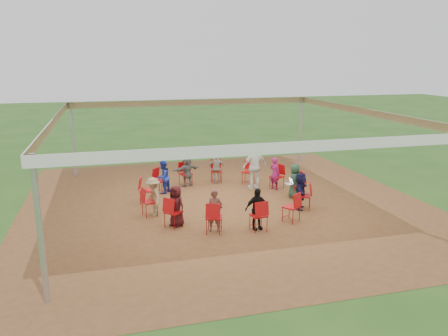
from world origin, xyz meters
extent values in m
plane|color=#285219|center=(0.00, 0.00, 0.00)|extent=(80.00, 80.00, 0.00)
plane|color=brown|center=(0.00, 0.00, 0.01)|extent=(13.00, 13.00, 0.00)
cylinder|color=#B2B2B7|center=(-5.00, -5.00, 1.50)|extent=(0.12, 0.12, 3.00)
cylinder|color=#B2B2B7|center=(-5.00, 5.00, 1.50)|extent=(0.12, 0.12, 3.00)
cylinder|color=#B2B2B7|center=(5.00, 5.00, 1.50)|extent=(0.12, 0.12, 3.00)
plane|color=silver|center=(0.00, 0.00, 3.00)|extent=(10.30, 10.30, 0.00)
cube|color=white|center=(0.00, -5.15, 2.88)|extent=(10.30, 0.03, 0.24)
cube|color=white|center=(0.00, 5.15, 2.88)|extent=(10.30, 0.03, 0.24)
cube|color=white|center=(-5.15, 0.00, 2.88)|extent=(0.03, 10.30, 0.24)
cube|color=white|center=(5.15, 0.00, 2.88)|extent=(0.03, 10.30, 0.24)
imported|color=#214631|center=(2.48, -0.04, 0.60)|extent=(0.34, 0.59, 1.20)
imported|color=#981A61|center=(2.21, 1.11, 0.60)|extent=(0.45, 0.52, 1.20)
imported|color=#A29E90|center=(0.34, 2.45, 0.60)|extent=(0.74, 0.45, 1.20)
imported|color=slate|center=(-0.84, 2.33, 0.60)|extent=(1.18, 0.76, 1.20)
imported|color=#2036B0|center=(-1.82, 1.68, 0.60)|extent=(0.64, 0.65, 1.20)
imported|color=#97845C|center=(-2.42, -0.55, 0.60)|extent=(0.54, 0.84, 1.20)
imported|color=#390F13|center=(-1.88, -1.61, 0.60)|extent=(0.63, 0.66, 1.20)
imported|color=brown|center=(-0.92, -2.30, 0.60)|extent=(0.51, 0.43, 1.20)
imported|color=black|center=(0.25, -2.46, 0.60)|extent=(0.73, 0.43, 1.20)
imported|color=#141339|center=(2.17, -1.19, 0.60)|extent=(0.90, 1.17, 1.20)
imported|color=white|center=(1.51, 1.36, 0.84)|extent=(1.04, 0.65, 1.67)
torus|color=black|center=(-0.37, -0.36, 0.02)|extent=(0.38, 0.38, 0.03)
torus|color=black|center=(-0.33, -0.40, 0.02)|extent=(0.31, 0.31, 0.03)
cube|color=#B7B7BC|center=(2.26, -0.04, 0.51)|extent=(0.22, 0.31, 0.01)
cube|color=#B7B7BC|center=(2.36, -0.04, 0.62)|extent=(0.07, 0.31, 0.20)
cube|color=#CCE0FF|center=(2.35, -0.04, 0.62)|extent=(0.05, 0.27, 0.17)
camera|label=1|loc=(-3.65, -13.38, 4.64)|focal=35.00mm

